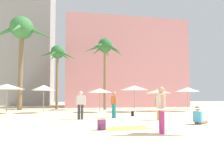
# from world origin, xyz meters

# --- Properties ---
(ground) EXTENTS (120.00, 120.00, 0.00)m
(ground) POSITION_xyz_m (0.00, 0.00, 0.00)
(ground) COLOR beige
(hotel_pink) EXTENTS (17.21, 10.26, 12.44)m
(hotel_pink) POSITION_xyz_m (5.90, 26.58, 6.22)
(hotel_pink) COLOR pink
(hotel_pink) RESTS_ON ground
(palm_tree_left) EXTENTS (6.69, 6.80, 10.18)m
(palm_tree_left) POSITION_xyz_m (-7.30, 18.45, 8.41)
(palm_tree_left) COLOR brown
(palm_tree_left) RESTS_ON ground
(palm_tree_center) EXTENTS (4.23, 3.84, 7.34)m
(palm_tree_center) POSITION_xyz_m (-3.47, 19.12, 6.12)
(palm_tree_center) COLOR brown
(palm_tree_center) RESTS_ON ground
(palm_tree_right) EXTENTS (4.81, 4.44, 7.90)m
(palm_tree_right) POSITION_xyz_m (1.73, 17.24, 6.55)
(palm_tree_right) COLOR #896B4C
(palm_tree_right) RESTS_ON ground
(cafe_umbrella_0) EXTENTS (2.61, 2.61, 2.46)m
(cafe_umbrella_0) POSITION_xyz_m (3.93, 13.34, 2.23)
(cafe_umbrella_0) COLOR gray
(cafe_umbrella_0) RESTS_ON ground
(cafe_umbrella_2) EXTENTS (2.07, 2.07, 2.42)m
(cafe_umbrella_2) POSITION_xyz_m (-4.21, 13.48, 2.18)
(cafe_umbrella_2) COLOR gray
(cafe_umbrella_2) RESTS_ON ground
(cafe_umbrella_3) EXTENTS (2.76, 2.76, 2.44)m
(cafe_umbrella_3) POSITION_xyz_m (-7.07, 13.10, 2.22)
(cafe_umbrella_3) COLOR gray
(cafe_umbrella_3) RESTS_ON ground
(cafe_umbrella_4) EXTENTS (2.31, 2.31, 2.16)m
(cafe_umbrella_4) POSITION_xyz_m (0.67, 13.37, 1.96)
(cafe_umbrella_4) COLOR gray
(cafe_umbrella_4) RESTS_ON ground
(cafe_umbrella_5) EXTENTS (2.45, 2.45, 2.13)m
(cafe_umbrella_5) POSITION_xyz_m (6.45, 13.75, 1.93)
(cafe_umbrella_5) COLOR gray
(cafe_umbrella_5) RESTS_ON ground
(cafe_umbrella_6) EXTENTS (2.27, 2.27, 2.33)m
(cafe_umbrella_6) POSITION_xyz_m (9.24, 13.19, 2.11)
(cafe_umbrella_6) COLOR gray
(cafe_umbrella_6) RESTS_ON ground
(beach_towel) EXTENTS (2.01, 1.22, 0.01)m
(beach_towel) POSITION_xyz_m (0.56, 3.33, 0.01)
(beach_towel) COLOR #F4CC4C
(beach_towel) RESTS_ON ground
(backpack) EXTENTS (0.33, 0.29, 0.42)m
(backpack) POSITION_xyz_m (-0.59, 3.12, 0.20)
(backpack) COLOR #783564
(backpack) RESTS_ON ground
(person_far_left) EXTENTS (2.96, 0.96, 1.73)m
(person_far_left) POSITION_xyz_m (1.47, 1.71, 0.93)
(person_far_left) COLOR #B7337F
(person_far_left) RESTS_ON ground
(person_far_right) EXTENTS (0.98, 0.83, 0.90)m
(person_far_right) POSITION_xyz_m (4.48, 4.10, 0.31)
(person_far_right) COLOR #936B51
(person_far_right) RESTS_ON ground
(person_mid_center) EXTENTS (0.61, 0.31, 1.72)m
(person_mid_center) POSITION_xyz_m (-1.28, 7.43, 0.94)
(person_mid_center) COLOR #3D3D42
(person_mid_center) RESTS_ON ground
(person_near_left) EXTENTS (0.57, 0.39, 1.65)m
(person_near_left) POSITION_xyz_m (3.33, 6.22, 0.90)
(person_near_left) COLOR gold
(person_near_left) RESTS_ON ground
(person_mid_right) EXTENTS (0.36, 0.59, 1.71)m
(person_mid_right) POSITION_xyz_m (0.90, 7.98, 0.94)
(person_mid_right) COLOR teal
(person_mid_right) RESTS_ON ground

